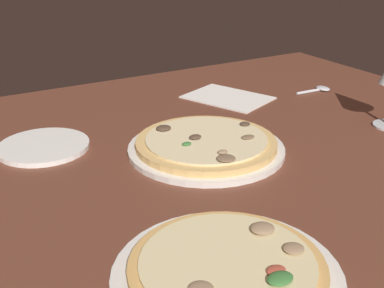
% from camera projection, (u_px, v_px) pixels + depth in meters
% --- Properties ---
extents(dining_table, '(1.50, 1.10, 0.04)m').
position_uv_depth(dining_table, '(177.00, 180.00, 0.83)').
color(dining_table, brown).
rests_on(dining_table, ground).
extents(pizza_main, '(0.28, 0.28, 0.03)m').
position_uv_depth(pizza_main, '(206.00, 145.00, 0.88)').
color(pizza_main, silver).
rests_on(pizza_main, dining_table).
extents(pizza_side, '(0.26, 0.26, 0.03)m').
position_uv_depth(pizza_side, '(227.00, 271.00, 0.56)').
color(pizza_side, silver).
rests_on(pizza_side, dining_table).
extents(side_plate, '(0.16, 0.16, 0.01)m').
position_uv_depth(side_plate, '(44.00, 146.00, 0.90)').
color(side_plate, white).
rests_on(side_plate, dining_table).
extents(paper_menu, '(0.20, 0.22, 0.00)m').
position_uv_depth(paper_menu, '(228.00, 98.00, 1.16)').
color(paper_menu, white).
rests_on(paper_menu, dining_table).
extents(spoon, '(0.10, 0.04, 0.01)m').
position_uv_depth(spoon, '(319.00, 89.00, 1.22)').
color(spoon, silver).
rests_on(spoon, dining_table).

